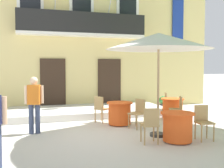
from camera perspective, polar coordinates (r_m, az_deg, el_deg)
ground_plane at (r=7.95m, az=1.18°, el=-10.43°), size 120.00×120.00×0.00m
building_facade at (r=14.63m, az=-7.85°, el=10.64°), size 13.00×5.09×7.50m
entrance_step_platform at (r=11.35m, az=-4.90°, el=-5.61°), size 6.32×2.75×0.25m
cafe_table_near_tree at (r=9.16m, az=1.58°, el=-6.08°), size 0.86×0.86×0.76m
cafe_chair_near_tree_0 at (r=9.53m, az=-2.37°, el=-4.88°), size 0.56×0.56×0.91m
cafe_chair_near_tree_1 at (r=8.68m, az=5.45°, el=-5.70°), size 0.53×0.53×0.91m
cafe_table_middle at (r=7.29m, az=13.47°, el=-8.64°), size 0.86×0.86×0.76m
cafe_chair_middle_0 at (r=7.67m, az=18.41°, el=-7.09°), size 0.44×0.44×0.91m
cafe_chair_middle_1 at (r=6.94m, az=7.96°, el=-8.04°), size 0.45×0.45×0.91m
cafe_table_front at (r=10.49m, az=12.46°, el=-4.94°), size 0.86×0.86×0.76m
cafe_chair_front_0 at (r=11.20m, az=11.59°, el=-3.70°), size 0.52×0.52×0.91m
cafe_chair_front_1 at (r=9.75m, az=13.48°, el=-4.78°), size 0.52×0.52×0.91m
cafe_umbrella at (r=7.67m, az=9.67°, el=8.66°), size 2.90×2.90×2.85m
ground_planter_right at (r=12.71m, az=10.59°, el=-3.70°), size 0.38×0.38×0.61m
pedestrian_mid_plaza at (r=8.20m, az=-15.88°, el=-3.56°), size 0.53×0.31×1.64m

